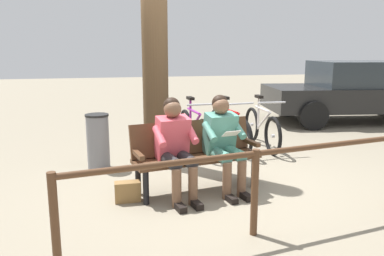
# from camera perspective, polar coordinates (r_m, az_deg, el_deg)

# --- Properties ---
(ground_plane) EXTENTS (40.00, 40.00, 0.00)m
(ground_plane) POSITION_cam_1_polar(r_m,az_deg,el_deg) (5.18, 3.55, -8.28)
(ground_plane) COLOR gray
(bench) EXTENTS (1.66, 0.75, 0.87)m
(bench) POSITION_cam_1_polar(r_m,az_deg,el_deg) (4.86, 0.43, -3.33)
(bench) COLOR #51331E
(bench) RESTS_ON ground
(person_reading) EXTENTS (0.54, 0.81, 1.20)m
(person_reading) POSITION_cam_1_polar(r_m,az_deg,el_deg) (4.81, 4.68, -1.58)
(person_reading) COLOR #4C8C7A
(person_reading) RESTS_ON ground
(person_companion) EXTENTS (0.54, 0.81, 1.20)m
(person_companion) POSITION_cam_1_polar(r_m,az_deg,el_deg) (4.56, -2.48, -2.31)
(person_companion) COLOR #D84C59
(person_companion) RESTS_ON ground
(handbag) EXTENTS (0.30, 0.14, 0.24)m
(handbag) POSITION_cam_1_polar(r_m,az_deg,el_deg) (4.64, -9.49, -9.26)
(handbag) COLOR olive
(handbag) RESTS_ON ground
(tree_trunk) EXTENTS (0.39, 0.39, 4.01)m
(tree_trunk) POSITION_cam_1_polar(r_m,az_deg,el_deg) (5.91, -5.57, 13.94)
(tree_trunk) COLOR #4C3823
(tree_trunk) RESTS_ON ground
(litter_bin) EXTENTS (0.35, 0.35, 0.82)m
(litter_bin) POSITION_cam_1_polar(r_m,az_deg,el_deg) (5.91, -13.72, -1.91)
(litter_bin) COLOR slate
(litter_bin) RESTS_ON ground
(bicycle_silver) EXTENTS (0.48, 1.68, 0.94)m
(bicycle_silver) POSITION_cam_1_polar(r_m,az_deg,el_deg) (7.05, 10.25, -0.02)
(bicycle_silver) COLOR black
(bicycle_silver) RESTS_ON ground
(bicycle_green) EXTENTS (0.48, 1.67, 0.94)m
(bicycle_green) POSITION_cam_1_polar(r_m,az_deg,el_deg) (6.81, 5.44, -0.29)
(bicycle_green) COLOR black
(bicycle_green) RESTS_ON ground
(bicycle_purple) EXTENTS (0.48, 1.68, 0.94)m
(bicycle_purple) POSITION_cam_1_polar(r_m,az_deg,el_deg) (6.70, 0.23, -0.43)
(bicycle_purple) COLOR black
(bicycle_purple) RESTS_ON ground
(railing_fence) EXTENTS (3.61, 0.62, 0.85)m
(railing_fence) POSITION_cam_1_polar(r_m,az_deg,el_deg) (3.68, 9.34, -6.79)
(railing_fence) COLOR #51331E
(railing_fence) RESTS_ON ground
(parked_car) EXTENTS (4.42, 2.50, 1.47)m
(parked_car) POSITION_cam_1_polar(r_m,az_deg,el_deg) (10.26, 23.23, 5.18)
(parked_car) COLOR black
(parked_car) RESTS_ON ground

